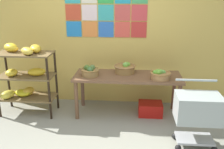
# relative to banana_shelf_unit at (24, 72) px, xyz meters

# --- Properties ---
(back_wall_with_art) EXTENTS (4.21, 0.07, 2.68)m
(back_wall_with_art) POSITION_rel_banana_shelf_unit_xyz_m (1.25, 0.59, 0.64)
(back_wall_with_art) COLOR #D7B554
(back_wall_with_art) RESTS_ON ground
(banana_shelf_unit) EXTENTS (0.87, 0.49, 1.15)m
(banana_shelf_unit) POSITION_rel_banana_shelf_unit_xyz_m (0.00, 0.00, 0.00)
(banana_shelf_unit) COLOR black
(banana_shelf_unit) RESTS_ON ground
(display_table) EXTENTS (1.68, 0.61, 0.67)m
(display_table) POSITION_rel_banana_shelf_unit_xyz_m (1.65, 0.10, -0.12)
(display_table) COLOR brown
(display_table) RESTS_ON ground
(fruit_basket_right) EXTENTS (0.31, 0.31, 0.17)m
(fruit_basket_right) POSITION_rel_banana_shelf_unit_xyz_m (2.14, -0.05, 0.04)
(fruit_basket_right) COLOR #A67846
(fruit_basket_right) RESTS_ON display_table
(fruit_basket_left) EXTENTS (0.34, 0.34, 0.18)m
(fruit_basket_left) POSITION_rel_banana_shelf_unit_xyz_m (1.60, 0.22, 0.04)
(fruit_basket_left) COLOR olive
(fruit_basket_left) RESTS_ON display_table
(fruit_basket_back_right) EXTENTS (0.29, 0.29, 0.17)m
(fruit_basket_back_right) POSITION_rel_banana_shelf_unit_xyz_m (1.07, 0.01, 0.04)
(fruit_basket_back_right) COLOR olive
(fruit_basket_back_right) RESTS_ON display_table
(produce_crate_under_table) EXTENTS (0.38, 0.29, 0.21)m
(produce_crate_under_table) POSITION_rel_banana_shelf_unit_xyz_m (2.03, 0.08, -0.60)
(produce_crate_under_table) COLOR #B41710
(produce_crate_under_table) RESTS_ON ground
(shopping_cart) EXTENTS (0.55, 0.41, 0.85)m
(shopping_cart) POSITION_rel_banana_shelf_unit_xyz_m (2.55, -0.74, -0.20)
(shopping_cart) COLOR black
(shopping_cart) RESTS_ON ground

